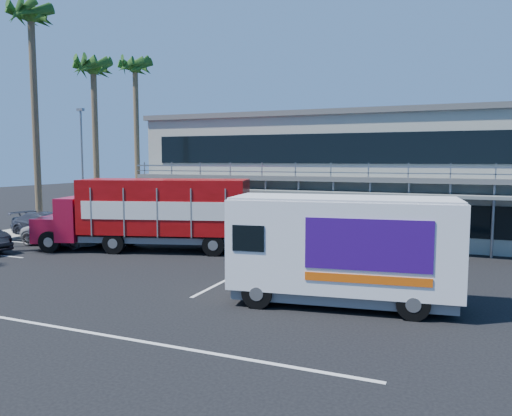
% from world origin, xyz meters
% --- Properties ---
extents(ground, '(120.00, 120.00, 0.00)m').
position_xyz_m(ground, '(0.00, 0.00, 0.00)').
color(ground, black).
rests_on(ground, ground).
extents(building, '(22.40, 12.00, 7.30)m').
position_xyz_m(building, '(3.00, 14.94, 3.66)').
color(building, gray).
rests_on(building, ground).
extents(curb_strip, '(3.00, 32.00, 0.16)m').
position_xyz_m(curb_strip, '(-15.00, 6.00, 0.08)').
color(curb_strip, '#A5A399').
rests_on(curb_strip, ground).
extents(palm_d, '(2.80, 2.80, 14.75)m').
position_xyz_m(palm_d, '(-15.20, 8.00, 12.80)').
color(palm_d, brown).
rests_on(palm_d, ground).
extents(palm_e, '(2.80, 2.80, 12.25)m').
position_xyz_m(palm_e, '(-14.70, 13.00, 10.57)').
color(palm_e, brown).
rests_on(palm_e, ground).
extents(palm_f, '(2.80, 2.80, 13.25)m').
position_xyz_m(palm_f, '(-15.10, 18.50, 11.47)').
color(palm_f, brown).
rests_on(palm_f, ground).
extents(light_pole_far, '(0.50, 0.25, 8.09)m').
position_xyz_m(light_pole_far, '(-14.20, 11.00, 4.50)').
color(light_pole_far, gray).
rests_on(light_pole_far, ground).
extents(red_truck, '(11.02, 5.42, 3.62)m').
position_xyz_m(red_truck, '(-4.28, 4.79, 1.99)').
color(red_truck, maroon).
rests_on(red_truck, ground).
extents(white_van, '(7.35, 3.42, 3.46)m').
position_xyz_m(white_van, '(6.84, -0.78, 1.83)').
color(white_van, white).
rests_on(white_van, ground).
extents(parked_car_c, '(4.87, 2.31, 1.34)m').
position_xyz_m(parked_car_c, '(-9.50, 4.40, 0.67)').
color(parked_car_c, '#B9B9BB').
rests_on(parked_car_c, ground).
extents(parked_car_d, '(5.32, 2.78, 1.47)m').
position_xyz_m(parked_car_d, '(-12.50, 5.99, 0.74)').
color(parked_car_d, '#313441').
rests_on(parked_car_d, ground).
extents(parked_car_e, '(3.94, 1.77, 1.32)m').
position_xyz_m(parked_car_e, '(-9.50, 8.87, 0.66)').
color(parked_car_e, gray).
rests_on(parked_car_e, ground).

